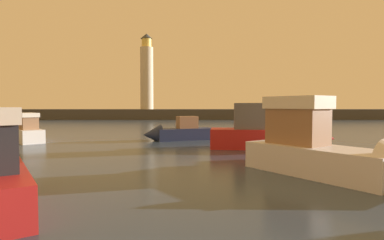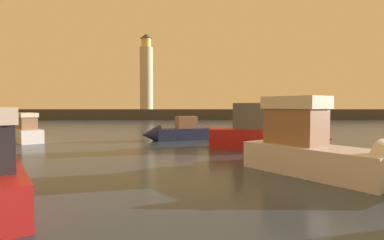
# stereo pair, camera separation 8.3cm
# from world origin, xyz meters

# --- Properties ---
(ground_plane) EXTENTS (220.00, 220.00, 0.00)m
(ground_plane) POSITION_xyz_m (0.00, 31.96, 0.00)
(ground_plane) COLOR #2D3D51
(breakwater) EXTENTS (92.42, 5.44, 2.06)m
(breakwater) POSITION_xyz_m (0.00, 63.92, 1.03)
(breakwater) COLOR #423F3D
(breakwater) RESTS_ON ground_plane
(lighthouse) EXTENTS (2.66, 2.66, 15.54)m
(lighthouse) POSITION_xyz_m (-7.61, 63.92, 9.42)
(lighthouse) COLOR beige
(lighthouse) RESTS_ON breakwater
(motorboat_1) EXTENTS (5.10, 5.49, 2.42)m
(motorboat_1) POSITION_xyz_m (-11.52, 23.29, 0.76)
(motorboat_1) COLOR white
(motorboat_1) RESTS_ON ground_plane
(motorboat_4) EXTENTS (8.00, 2.78, 3.19)m
(motorboat_4) POSITION_xyz_m (6.93, 18.83, 0.92)
(motorboat_4) COLOR #B21E1E
(motorboat_4) RESTS_ON ground_plane
(motorboat_5) EXTENTS (5.93, 3.55, 2.17)m
(motorboat_5) POSITION_xyz_m (0.45, 23.90, 0.61)
(motorboat_5) COLOR #1E284C
(motorboat_5) RESTS_ON ground_plane
(motorboat_6) EXTENTS (6.01, 7.16, 3.58)m
(motorboat_6) POSITION_xyz_m (7.22, 10.53, 0.96)
(motorboat_6) COLOR silver
(motorboat_6) RESTS_ON ground_plane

